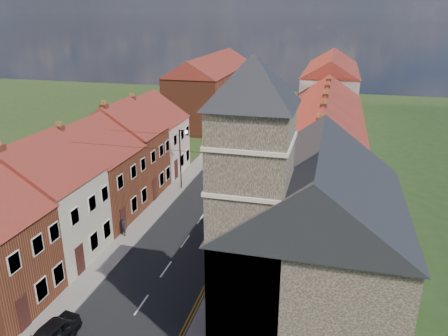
% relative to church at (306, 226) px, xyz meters
% --- Properties ---
extents(ground, '(160.00, 160.00, 0.00)m').
position_rel_church_xyz_m(ground, '(-9.36, -3.32, -5.88)').
color(ground, '#2E451D').
rests_on(ground, ground).
extents(road, '(7.00, 90.00, 0.02)m').
position_rel_church_xyz_m(road, '(-9.36, 26.68, -5.87)').
color(road, black).
rests_on(road, ground).
extents(pavement_left, '(1.80, 90.00, 0.12)m').
position_rel_church_xyz_m(pavement_left, '(-13.76, 26.68, -5.82)').
color(pavement_left, gray).
rests_on(pavement_left, ground).
extents(pavement_right, '(1.80, 90.00, 0.12)m').
position_rel_church_xyz_m(pavement_right, '(-4.96, 26.68, -5.82)').
color(pavement_right, gray).
rests_on(pavement_right, ground).
extents(church, '(11.25, 14.25, 15.20)m').
position_rel_church_xyz_m(church, '(0.00, 0.00, 0.00)').
color(church, '#332E24').
rests_on(church, ground).
extents(cottage_r_tudor, '(8.30, 5.20, 9.00)m').
position_rel_church_xyz_m(cottage_r_tudor, '(-0.09, 9.37, -1.41)').
color(cottage_r_tudor, '#ADA491').
rests_on(cottage_r_tudor, ground).
extents(cottage_r_white_near, '(8.30, 6.00, 9.00)m').
position_rel_church_xyz_m(cottage_r_white_near, '(-0.06, 14.77, -1.40)').
color(cottage_r_white_near, brown).
rests_on(cottage_r_white_near, ground).
extents(cottage_r_cream_mid, '(8.30, 5.20, 9.00)m').
position_rel_church_xyz_m(cottage_r_cream_mid, '(-0.06, 20.17, -1.40)').
color(cottage_r_cream_mid, '#B2AFA8').
rests_on(cottage_r_cream_mid, ground).
extents(cottage_r_pink, '(8.30, 6.00, 9.00)m').
position_rel_church_xyz_m(cottage_r_pink, '(-0.06, 25.57, -1.40)').
color(cottage_r_pink, beige).
rests_on(cottage_r_pink, ground).
extents(cottage_r_white_far, '(8.30, 5.20, 9.00)m').
position_rel_church_xyz_m(cottage_r_white_far, '(-0.06, 30.97, -1.40)').
color(cottage_r_white_far, '#B2AFA8').
rests_on(cottage_r_white_far, ground).
extents(cottage_r_cream_far, '(8.30, 6.00, 9.00)m').
position_rel_church_xyz_m(cottage_r_cream_far, '(-0.06, 36.37, -1.40)').
color(cottage_r_cream_far, '#ADA491').
rests_on(cottage_r_cream_far, ground).
extents(cottage_l_cream, '(8.30, 6.30, 9.10)m').
position_rel_church_xyz_m(cottage_l_cream, '(-18.66, 2.22, -1.35)').
color(cottage_l_cream, '#ADA491').
rests_on(cottage_l_cream, ground).
extents(cottage_l_white, '(8.30, 6.90, 8.80)m').
position_rel_church_xyz_m(cottage_l_white, '(-18.66, 8.62, -1.51)').
color(cottage_l_white, brown).
rests_on(cottage_l_white, ground).
extents(cottage_l_brick_mid, '(8.30, 5.70, 9.10)m').
position_rel_church_xyz_m(cottage_l_brick_mid, '(-18.66, 14.72, -1.35)').
color(cottage_l_brick_mid, brown).
rests_on(cottage_l_brick_mid, ground).
extents(cottage_l_pink, '(8.30, 6.30, 8.80)m').
position_rel_church_xyz_m(cottage_l_pink, '(-18.66, 20.52, -1.51)').
color(cottage_l_pink, beige).
rests_on(cottage_l_pink, ground).
extents(block_right_far, '(8.30, 24.20, 10.50)m').
position_rel_church_xyz_m(block_right_far, '(-0.06, 51.68, -0.58)').
color(block_right_far, '#ADA491').
rests_on(block_right_far, ground).
extents(block_left_far, '(8.30, 24.20, 10.50)m').
position_rel_church_xyz_m(block_left_far, '(-18.66, 46.68, -0.58)').
color(block_left_far, brown).
rests_on(block_left_far, ground).
extents(lamppost, '(0.88, 0.15, 6.00)m').
position_rel_church_xyz_m(lamppost, '(-13.17, 16.68, -2.34)').
color(lamppost, black).
rests_on(lamppost, pavement_left).
extents(car_far, '(1.87, 4.39, 1.26)m').
position_rel_church_xyz_m(car_far, '(-12.56, 36.45, -5.25)').
color(car_far, navy).
rests_on(car_far, ground).
extents(car_distant, '(2.63, 4.43, 1.15)m').
position_rel_church_xyz_m(car_distant, '(-10.96, 56.80, -5.30)').
color(car_distant, '#B9BCC1').
rests_on(car_distant, ground).
extents(pedestrian_left, '(0.64, 0.53, 1.52)m').
position_rel_church_xyz_m(pedestrian_left, '(-14.29, 6.19, -5.00)').
color(pedestrian_left, black).
rests_on(pedestrian_left, pavement_left).
extents(pedestrian_right, '(0.80, 0.63, 1.64)m').
position_rel_church_xyz_m(pedestrian_right, '(-4.89, 6.53, -4.94)').
color(pedestrian_right, black).
rests_on(pedestrian_right, pavement_right).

